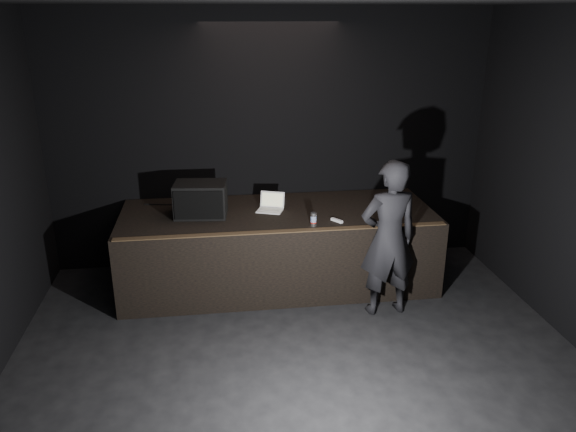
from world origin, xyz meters
The scene contains 11 objects.
ground centered at (0.00, 0.00, 0.00)m, with size 7.00×7.00×0.00m, color black.
room_walls centered at (0.00, 0.00, 2.02)m, with size 6.10×7.10×3.52m.
stage_riser centered at (0.00, 2.73, 0.50)m, with size 4.00×1.50×1.00m, color black.
riser_lip centered at (0.00, 2.02, 1.01)m, with size 3.92×0.10×0.01m, color brown.
stage_monitor centered at (-0.97, 2.71, 1.21)m, with size 0.68×0.53×0.42m.
cable centered at (-1.31, 3.15, 1.01)m, with size 0.02×0.02×0.85m, color black.
laptop centered at (-0.08, 2.81, 1.06)m, with size 0.40×0.38×0.22m.
beer_can centered at (0.36, 2.15, 1.08)m, with size 0.07×0.07×0.17m.
plastic_cup centered at (0.10, 2.95, 1.06)m, with size 0.09×0.09×0.11m, color white.
wii_remote centered at (0.68, 2.26, 1.02)m, with size 0.04×0.17×0.03m, color white.
person centered at (1.18, 1.78, 0.94)m, with size 0.69×0.45×1.89m, color black.
Camera 1 is at (-0.79, -4.02, 3.42)m, focal length 35.00 mm.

